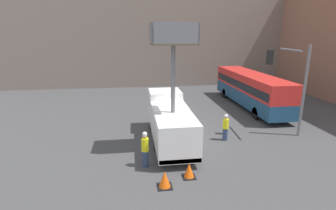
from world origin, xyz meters
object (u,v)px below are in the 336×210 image
Objects in this scene: city_bus at (250,88)px; road_worker_directing at (225,127)px; utility_truck at (170,118)px; traffic_cone_near_truck at (165,180)px; road_worker_near_truck at (145,149)px; traffic_cone_mid_road at (189,171)px; traffic_light_pole at (292,77)px.

road_worker_directing is (-5.06, -7.52, -0.96)m from city_bus.
utility_truck is 9.45× the size of traffic_cone_near_truck.
traffic_cone_near_truck is (0.76, -2.02, -0.61)m from road_worker_near_truck.
road_worker_near_truck is at bearing 146.25° from traffic_cone_mid_road.
city_bus is 6.15× the size of road_worker_near_truck.
traffic_cone_mid_road is at bearing 59.35° from road_worker_near_truck.
utility_truck is 4.55m from traffic_cone_mid_road.
city_bus is 16.27× the size of traffic_cone_mid_road.
traffic_cone_near_truck is (-4.55, -4.84, -0.50)m from road_worker_directing.
traffic_cone_near_truck is 1.07× the size of traffic_cone_mid_road.
city_bus reaches higher than road_worker_directing.
city_bus is at bearing 137.99° from road_worker_near_truck.
road_worker_near_truck is (-9.64, -2.99, -3.04)m from traffic_light_pole.
utility_truck is at bearing 94.09° from traffic_cone_mid_road.
utility_truck reaches higher than traffic_cone_mid_road.
traffic_cone_near_truck is at bearing -152.06° from traffic_cone_mid_road.
traffic_light_pole is 7.72× the size of traffic_cone_near_truck.
utility_truck reaches higher than traffic_light_pole.
city_bus is 7.70m from traffic_light_pole.
city_bus is 15.19× the size of traffic_cone_near_truck.
road_worker_directing is at bearing 149.13° from city_bus.
road_worker_near_truck is at bearing -162.78° from traffic_light_pole.
road_worker_near_truck is 2.47× the size of traffic_cone_near_truck.
road_worker_near_truck reaches higher than road_worker_directing.
traffic_light_pole is 10.54m from road_worker_near_truck.
road_worker_near_truck reaches higher than traffic_cone_mid_road.
city_bus reaches higher than road_worker_near_truck.
road_worker_near_truck reaches higher than traffic_cone_near_truck.
road_worker_directing is (-4.33, -0.17, -3.15)m from traffic_light_pole.
traffic_cone_near_truck is (-9.61, -12.36, -1.47)m from city_bus.
traffic_light_pole reaches higher than road_worker_directing.
traffic_cone_mid_road is (1.26, 0.67, -0.03)m from traffic_cone_near_truck.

